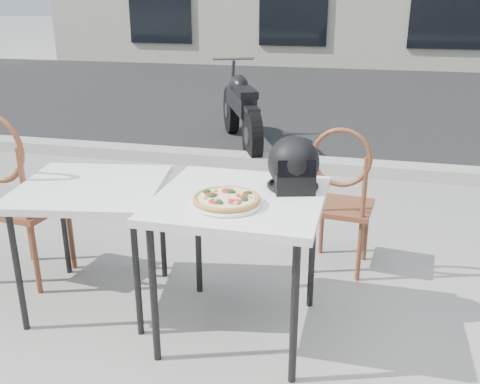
% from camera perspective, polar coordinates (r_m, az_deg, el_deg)
% --- Properties ---
extents(ground, '(80.00, 80.00, 0.00)m').
position_cam_1_polar(ground, '(2.61, 7.73, -18.41)').
color(ground, gray).
rests_on(ground, ground).
extents(street_asphalt, '(30.00, 8.00, 0.00)m').
position_cam_1_polar(street_asphalt, '(9.18, 12.53, 9.59)').
color(street_asphalt, black).
rests_on(street_asphalt, ground).
extents(curb, '(30.00, 0.25, 0.12)m').
position_cam_1_polar(curb, '(5.28, 11.29, 2.62)').
color(curb, '#A7A49C').
rests_on(curb, ground).
extents(cafe_table_main, '(0.78, 0.78, 0.74)m').
position_cam_1_polar(cafe_table_main, '(2.52, -0.04, -1.82)').
color(cafe_table_main, white).
rests_on(cafe_table_main, ground).
extents(plate, '(0.42, 0.42, 0.02)m').
position_cam_1_polar(plate, '(2.38, -1.45, -1.21)').
color(plate, white).
rests_on(plate, cafe_table_main).
extents(pizza, '(0.37, 0.37, 0.04)m').
position_cam_1_polar(pizza, '(2.38, -1.45, -0.71)').
color(pizza, '#C08D46').
rests_on(pizza, plate).
extents(helmet, '(0.31, 0.32, 0.26)m').
position_cam_1_polar(helmet, '(2.57, 5.73, 2.78)').
color(helmet, black).
rests_on(helmet, cafe_table_main).
extents(cafe_chair_main, '(0.40, 0.40, 0.93)m').
position_cam_1_polar(cafe_chair_main, '(3.23, 10.73, -0.08)').
color(cafe_chair_main, brown).
rests_on(cafe_chair_main, ground).
extents(cafe_table_side, '(0.84, 0.84, 0.69)m').
position_cam_1_polar(cafe_table_side, '(2.92, -15.59, -0.38)').
color(cafe_table_side, white).
rests_on(cafe_table_side, ground).
extents(cafe_chair_side, '(0.45, 0.45, 1.05)m').
position_cam_1_polar(cafe_chair_side, '(3.29, -22.92, 0.19)').
color(cafe_chair_side, brown).
rests_on(cafe_chair_side, ground).
extents(motorcycle, '(0.86, 1.78, 0.94)m').
position_cam_1_polar(motorcycle, '(6.05, 0.06, 8.73)').
color(motorcycle, black).
rests_on(motorcycle, street_asphalt).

